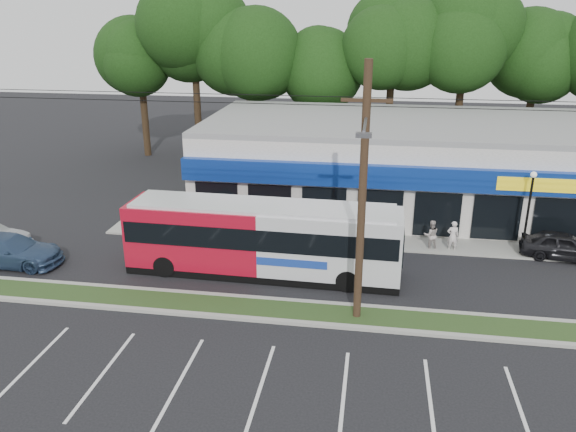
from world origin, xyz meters
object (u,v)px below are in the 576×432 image
(lamp_post, at_px, (529,203))
(metrobus, at_px, (263,237))
(car_blue, at_px, (9,250))
(utility_pole, at_px, (358,189))
(pedestrian_a, at_px, (453,236))
(car_dark, at_px, (564,246))
(pedestrian_b, at_px, (431,235))

(lamp_post, bearing_deg, metrobus, -160.99)
(car_blue, bearing_deg, utility_pole, -99.37)
(lamp_post, distance_m, pedestrian_a, 3.98)
(lamp_post, xyz_separation_m, car_dark, (1.78, -0.46, -1.99))
(pedestrian_b, bearing_deg, utility_pole, 53.52)
(lamp_post, bearing_deg, car_dark, -14.40)
(lamp_post, relative_size, car_dark, 1.06)
(utility_pole, relative_size, pedestrian_a, 31.16)
(utility_pole, relative_size, metrobus, 3.97)
(utility_pole, xyz_separation_m, car_dark, (9.95, 7.42, -4.73))
(utility_pole, bearing_deg, pedestrian_b, 64.61)
(utility_pole, bearing_deg, car_blue, 171.15)
(car_dark, bearing_deg, lamp_post, 86.02)
(metrobus, relative_size, pedestrian_b, 7.97)
(car_dark, height_order, pedestrian_b, pedestrian_b)
(car_blue, height_order, pedestrian_a, pedestrian_a)
(car_dark, bearing_deg, pedestrian_a, 98.71)
(car_blue, xyz_separation_m, pedestrian_a, (21.20, 5.00, 0.06))
(pedestrian_b, bearing_deg, car_blue, 2.86)
(metrobus, xyz_separation_m, car_blue, (-12.22, -1.00, -1.05))
(car_dark, distance_m, pedestrian_a, 5.29)
(pedestrian_a, bearing_deg, car_blue, 6.57)
(lamp_post, height_order, metrobus, lamp_post)
(metrobus, xyz_separation_m, pedestrian_a, (8.98, 4.00, -0.98))
(car_dark, relative_size, pedestrian_b, 2.54)
(car_dark, bearing_deg, utility_pole, 137.12)
(car_blue, height_order, pedestrian_b, pedestrian_b)
(lamp_post, height_order, pedestrian_a, lamp_post)
(car_dark, relative_size, car_blue, 0.79)
(lamp_post, distance_m, car_blue, 25.33)
(utility_pole, relative_size, lamp_post, 11.76)
(utility_pole, xyz_separation_m, lamp_post, (8.17, 7.87, -2.74))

